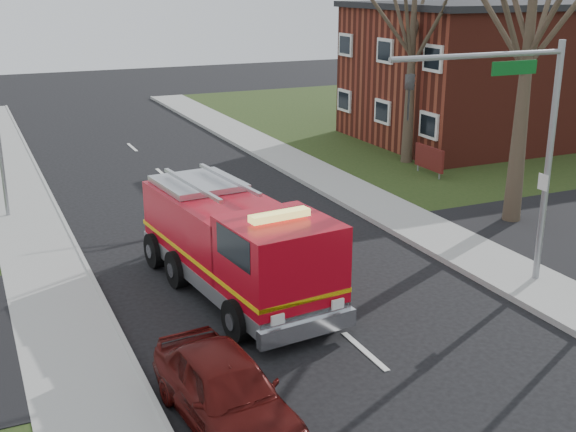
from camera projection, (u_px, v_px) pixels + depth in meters
name	position (u px, v px, depth m)	size (l,w,h in m)	color
ground	(365.00, 351.00, 16.82)	(120.00, 120.00, 0.00)	black
sidewalk_right	(566.00, 302.00, 19.24)	(2.40, 80.00, 0.15)	#9E9F99
sidewalk_left	(95.00, 411.00, 14.36)	(2.40, 80.00, 0.15)	#9E9F99
brick_building	(504.00, 71.00, 38.76)	(15.40, 10.40, 7.25)	maroon
health_center_sign	(429.00, 158.00, 31.51)	(0.12, 2.00, 1.40)	#551613
bare_tree_near	(532.00, 8.00, 23.47)	(6.00, 6.00, 12.00)	#3C3023
bare_tree_far	(413.00, 23.00, 32.14)	(5.25, 5.25, 10.50)	#3C3023
traffic_signal_mast	(515.00, 124.00, 18.72)	(5.29, 0.18, 6.80)	gray
fire_engine	(237.00, 247.00, 19.54)	(3.51, 7.72, 3.02)	#AC0716
parked_car_maroon	(226.00, 390.00, 13.84)	(1.76, 4.36, 1.49)	#480D0B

